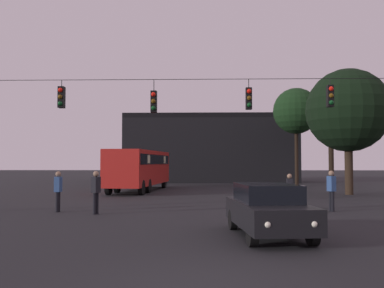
{
  "coord_description": "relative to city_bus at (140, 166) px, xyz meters",
  "views": [
    {
      "loc": [
        0.21,
        -7.63,
        2.16
      ],
      "look_at": [
        -0.45,
        16.25,
        3.16
      ],
      "focal_mm": 40.67,
      "sensor_mm": 36.0,
      "label": 1
    }
  ],
  "objects": [
    {
      "name": "pedestrian_crossing_center",
      "position": [
        0.32,
        -14.63,
        -0.84
      ],
      "size": [
        0.36,
        0.42,
        1.79
      ],
      "color": "black",
      "rests_on": "ground"
    },
    {
      "name": "city_bus",
      "position": [
        0.0,
        0.0,
        0.0
      ],
      "size": [
        3.48,
        11.18,
        3.0
      ],
      "color": "#B21E19",
      "rests_on": "ground"
    },
    {
      "name": "pedestrian_crossing_right",
      "position": [
        -1.53,
        -13.87,
        -0.86
      ],
      "size": [
        0.26,
        0.37,
        1.76
      ],
      "color": "black",
      "rests_on": "ground"
    },
    {
      "name": "pedestrian_crossing_left",
      "position": [
        8.64,
        -13.04,
        -0.94
      ],
      "size": [
        0.26,
        0.37,
        1.64
      ],
      "color": "black",
      "rests_on": "ground"
    },
    {
      "name": "tree_left_silhouette",
      "position": [
        14.46,
        -3.39,
        3.75
      ],
      "size": [
        5.56,
        5.56,
        8.41
      ],
      "color": "#2D2116",
      "rests_on": "ground"
    },
    {
      "name": "overhead_signal_span",
      "position": [
        4.59,
        -13.65,
        1.96
      ],
      "size": [
        19.11,
        0.44,
        6.72
      ],
      "color": "black",
      "rests_on": "ground"
    },
    {
      "name": "tree_right_far",
      "position": [
        13.25,
        7.2,
        4.94
      ],
      "size": [
        4.2,
        4.2,
        8.94
      ],
      "color": "black",
      "rests_on": "ground"
    },
    {
      "name": "tree_behind_building",
      "position": [
        17.46,
        10.89,
        4.24
      ],
      "size": [
        3.96,
        3.96,
        8.16
      ],
      "color": "black",
      "rests_on": "ground"
    },
    {
      "name": "pedestrian_near_bus",
      "position": [
        10.4,
        -13.36,
        -0.84
      ],
      "size": [
        0.35,
        0.42,
        1.79
      ],
      "color": "black",
      "rests_on": "ground"
    },
    {
      "name": "corner_building",
      "position": [
        5.53,
        16.03,
        1.76
      ],
      "size": [
        18.31,
        8.59,
        7.25
      ],
      "color": "black",
      "rests_on": "ground"
    },
    {
      "name": "ground_plane",
      "position": [
        4.6,
        -0.51,
        -1.87
      ],
      "size": [
        168.0,
        168.0,
        0.0
      ],
      "primitive_type": "plane",
      "color": "black",
      "rests_on": "ground"
    },
    {
      "name": "car_near_right",
      "position": [
        6.68,
        -19.89,
        -1.07
      ],
      "size": [
        2.25,
        4.47,
        1.52
      ],
      "color": "black",
      "rests_on": "ground"
    }
  ]
}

